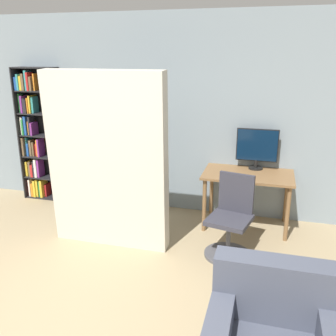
{
  "coord_description": "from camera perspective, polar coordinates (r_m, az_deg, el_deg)",
  "views": [
    {
      "loc": [
        1.62,
        -1.79,
        2.18
      ],
      "look_at": [
        0.65,
        1.73,
        1.05
      ],
      "focal_mm": 40.0,
      "sensor_mm": 36.0,
      "label": 1
    }
  ],
  "objects": [
    {
      "name": "wall_back",
      "position": [
        5.28,
        -2.62,
        8.15
      ],
      "size": [
        8.0,
        0.06,
        2.7
      ],
      "color": "gray",
      "rests_on": "ground"
    },
    {
      "name": "desk",
      "position": [
        4.85,
        12.05,
        -1.93
      ],
      "size": [
        1.12,
        0.68,
        0.72
      ],
      "color": "brown",
      "rests_on": "ground"
    },
    {
      "name": "monitor",
      "position": [
        4.96,
        13.42,
        3.14
      ],
      "size": [
        0.53,
        0.18,
        0.53
      ],
      "color": "black",
      "rests_on": "desk"
    },
    {
      "name": "office_chair",
      "position": [
        4.24,
        9.51,
        -8.41
      ],
      "size": [
        0.53,
        0.53,
        0.91
      ],
      "color": "#4C4C51",
      "rests_on": "ground"
    },
    {
      "name": "bookshelf",
      "position": [
        6.0,
        -19.2,
        4.48
      ],
      "size": [
        0.63,
        0.27,
        1.98
      ],
      "color": "black",
      "rests_on": "ground"
    },
    {
      "name": "mattress_near",
      "position": [
        4.23,
        -9.2,
        0.89
      ],
      "size": [
        1.37,
        0.28,
        2.02
      ],
      "color": "beige",
      "rests_on": "ground"
    }
  ]
}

